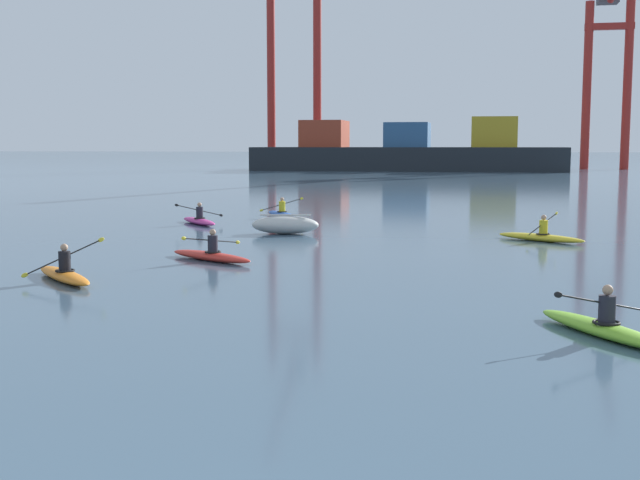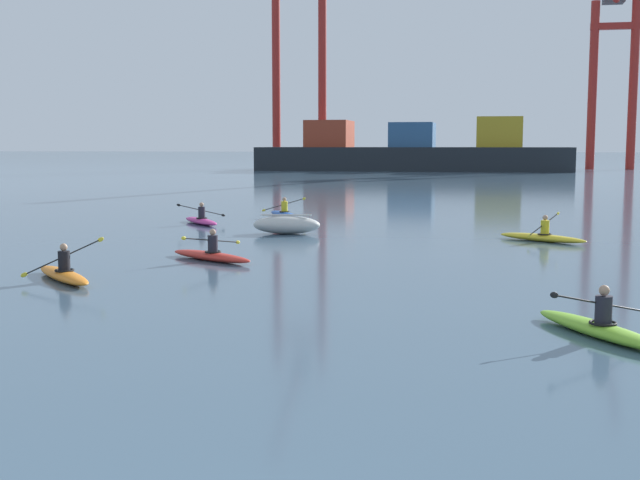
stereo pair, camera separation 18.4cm
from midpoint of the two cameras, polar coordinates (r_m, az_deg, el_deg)
The scene contains 10 objects.
container_barge at distance 110.20m, azimuth 6.57°, elevation 6.11°, with size 41.09×10.46×7.03m.
gantry_crane_west at distance 121.36m, azimuth -1.52°, elevation 14.48°, with size 8.13×21.14×38.65m.
gantry_crane_west_mid at distance 121.58m, azimuth 20.00°, elevation 12.29°, with size 6.58×19.57×32.05m.
capsized_dinghy at distance 31.48m, azimuth -2.19°, elevation 1.07°, with size 2.72×1.42×0.76m.
kayak_yellow at distance 30.10m, azimuth 15.48°, elevation 0.23°, with size 3.16×2.38×1.02m.
kayak_lime at distance 15.53m, azimuth 19.30°, elevation -5.79°, with size 2.31×3.20×0.95m.
kayak_magenta at distance 35.71m, azimuth -8.18°, elevation 1.39°, with size 2.67×2.97×0.95m.
kayak_red at distance 24.42m, azimuth -7.42°, elevation -1.03°, with size 3.23×2.26×0.95m.
kayak_orange at distance 21.66m, azimuth -17.29°, elevation -2.26°, with size 2.87×2.79×1.07m.
kayak_blue at distance 38.84m, azimuth -2.41°, elevation 1.87°, with size 2.36×3.17×0.95m.
Camera 2 is at (2.03, -3.87, 3.42)m, focal length 45.69 mm.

